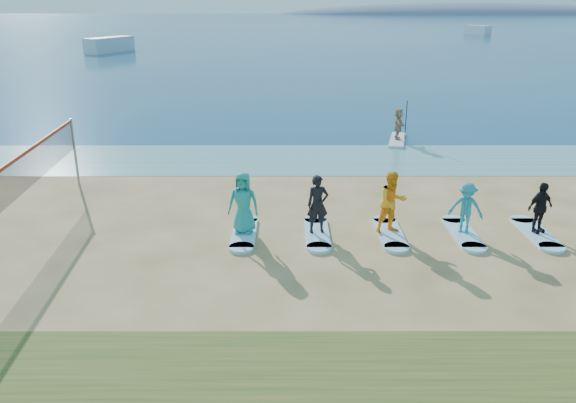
{
  "coord_description": "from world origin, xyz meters",
  "views": [
    {
      "loc": [
        -0.84,
        -13.14,
        6.53
      ],
      "look_at": [
        -0.81,
        2.0,
        1.1
      ],
      "focal_mm": 35.0,
      "sensor_mm": 36.0,
      "label": 1
    }
  ],
  "objects_px": {
    "volleyball_net": "(29,169)",
    "student_4": "(540,208)",
    "surfboard_0": "(244,233)",
    "student_0": "(243,203)",
    "paddleboard": "(397,140)",
    "surfboard_2": "(390,233)",
    "surfboard_4": "(536,233)",
    "student_2": "(392,202)",
    "paddleboarder": "(399,124)",
    "boat_offshore_b": "(477,34)",
    "student_1": "(318,204)",
    "surfboard_3": "(463,233)",
    "surfboard_1": "(317,233)",
    "student_3": "(466,208)",
    "boat_offshore_a": "(110,52)"
  },
  "relations": [
    {
      "from": "paddleboard",
      "to": "student_0",
      "type": "xyz_separation_m",
      "value": [
        -6.71,
        -11.71,
        0.94
      ]
    },
    {
      "from": "paddleboard",
      "to": "surfboard_0",
      "type": "height_order",
      "value": "paddleboard"
    },
    {
      "from": "surfboard_1",
      "to": "student_4",
      "type": "relative_size",
      "value": 1.44
    },
    {
      "from": "paddleboarder",
      "to": "student_2",
      "type": "height_order",
      "value": "student_2"
    },
    {
      "from": "surfboard_2",
      "to": "student_2",
      "type": "distance_m",
      "value": 0.97
    },
    {
      "from": "surfboard_1",
      "to": "student_1",
      "type": "xyz_separation_m",
      "value": [
        0.0,
        0.0,
        0.91
      ]
    },
    {
      "from": "boat_offshore_b",
      "to": "student_2",
      "type": "bearing_deg",
      "value": -130.8
    },
    {
      "from": "paddleboard",
      "to": "paddleboarder",
      "type": "xyz_separation_m",
      "value": [
        0.0,
        0.0,
        0.81
      ]
    },
    {
      "from": "surfboard_2",
      "to": "boat_offshore_b",
      "type": "bearing_deg",
      "value": 70.99
    },
    {
      "from": "volleyball_net",
      "to": "surfboard_1",
      "type": "distance_m",
      "value": 8.63
    },
    {
      "from": "student_1",
      "to": "surfboard_3",
      "type": "xyz_separation_m",
      "value": [
        4.32,
        0.0,
        -0.91
      ]
    },
    {
      "from": "surfboard_2",
      "to": "student_4",
      "type": "bearing_deg",
      "value": 0.0
    },
    {
      "from": "volleyball_net",
      "to": "boat_offshore_b",
      "type": "relative_size",
      "value": 1.45
    },
    {
      "from": "student_0",
      "to": "surfboard_2",
      "type": "relative_size",
      "value": 0.83
    },
    {
      "from": "student_1",
      "to": "paddleboarder",
      "type": "bearing_deg",
      "value": 58.44
    },
    {
      "from": "volleyball_net",
      "to": "paddleboarder",
      "type": "xyz_separation_m",
      "value": [
        12.96,
        11.32,
        -1.04
      ]
    },
    {
      "from": "boat_offshore_a",
      "to": "student_1",
      "type": "height_order",
      "value": "student_1"
    },
    {
      "from": "student_3",
      "to": "student_2",
      "type": "bearing_deg",
      "value": -157.91
    },
    {
      "from": "boat_offshore_a",
      "to": "boat_offshore_b",
      "type": "bearing_deg",
      "value": 57.79
    },
    {
      "from": "surfboard_4",
      "to": "student_1",
      "type": "bearing_deg",
      "value": 180.0
    },
    {
      "from": "paddleboarder",
      "to": "student_0",
      "type": "bearing_deg",
      "value": 155.42
    },
    {
      "from": "surfboard_0",
      "to": "student_1",
      "type": "height_order",
      "value": "student_1"
    },
    {
      "from": "boat_offshore_a",
      "to": "volleyball_net",
      "type": "bearing_deg",
      "value": -51.82
    },
    {
      "from": "paddleboard",
      "to": "surfboard_3",
      "type": "relative_size",
      "value": 1.36
    },
    {
      "from": "boat_offshore_b",
      "to": "student_2",
      "type": "relative_size",
      "value": 3.37
    },
    {
      "from": "surfboard_0",
      "to": "student_0",
      "type": "bearing_deg",
      "value": 0.0
    },
    {
      "from": "volleyball_net",
      "to": "student_3",
      "type": "relative_size",
      "value": 5.98
    },
    {
      "from": "boat_offshore_a",
      "to": "student_2",
      "type": "bearing_deg",
      "value": -43.24
    },
    {
      "from": "student_1",
      "to": "student_4",
      "type": "xyz_separation_m",
      "value": [
        6.49,
        0.0,
        -0.1
      ]
    },
    {
      "from": "boat_offshore_a",
      "to": "surfboard_0",
      "type": "height_order",
      "value": "boat_offshore_a"
    },
    {
      "from": "surfboard_3",
      "to": "student_3",
      "type": "bearing_deg",
      "value": 0.0
    },
    {
      "from": "surfboard_4",
      "to": "volleyball_net",
      "type": "bearing_deg",
      "value": 178.51
    },
    {
      "from": "boat_offshore_b",
      "to": "surfboard_3",
      "type": "relative_size",
      "value": 2.83
    },
    {
      "from": "surfboard_1",
      "to": "surfboard_3",
      "type": "bearing_deg",
      "value": 0.0
    },
    {
      "from": "surfboard_4",
      "to": "student_4",
      "type": "relative_size",
      "value": 1.44
    },
    {
      "from": "paddleboarder",
      "to": "student_4",
      "type": "xyz_separation_m",
      "value": [
        1.94,
        -11.71,
        -0.02
      ]
    },
    {
      "from": "volleyball_net",
      "to": "surfboard_2",
      "type": "height_order",
      "value": "volleyball_net"
    },
    {
      "from": "boat_offshore_b",
      "to": "paddleboard",
      "type": "bearing_deg",
      "value": -131.69
    },
    {
      "from": "paddleboarder",
      "to": "surfboard_4",
      "type": "height_order",
      "value": "paddleboarder"
    },
    {
      "from": "student_2",
      "to": "student_3",
      "type": "xyz_separation_m",
      "value": [
        2.16,
        0.0,
        -0.17
      ]
    },
    {
      "from": "paddleboarder",
      "to": "student_1",
      "type": "bearing_deg",
      "value": 164.01
    },
    {
      "from": "student_4",
      "to": "paddleboard",
      "type": "bearing_deg",
      "value": 75.91
    },
    {
      "from": "boat_offshore_a",
      "to": "surfboard_2",
      "type": "distance_m",
      "value": 67.95
    },
    {
      "from": "volleyball_net",
      "to": "student_4",
      "type": "bearing_deg",
      "value": -1.49
    },
    {
      "from": "surfboard_0",
      "to": "student_0",
      "type": "distance_m",
      "value": 0.96
    },
    {
      "from": "volleyball_net",
      "to": "student_1",
      "type": "height_order",
      "value": "volleyball_net"
    },
    {
      "from": "surfboard_3",
      "to": "surfboard_4",
      "type": "bearing_deg",
      "value": 0.0
    },
    {
      "from": "surfboard_4",
      "to": "student_2",
      "type": "bearing_deg",
      "value": 180.0
    },
    {
      "from": "surfboard_4",
      "to": "paddleboard",
      "type": "bearing_deg",
      "value": 99.4
    },
    {
      "from": "paddleboard",
      "to": "boat_offshore_a",
      "type": "xyz_separation_m",
      "value": [
        -29.21,
        50.72,
        -0.06
      ]
    }
  ]
}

